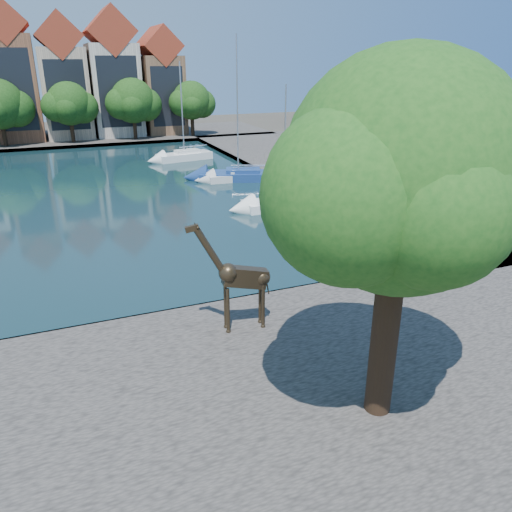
# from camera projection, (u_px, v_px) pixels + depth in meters

# --- Properties ---
(ground) EXTENTS (160.00, 160.00, 0.00)m
(ground) POSITION_uv_depth(u_px,v_px,m) (100.00, 332.00, 20.90)
(ground) COLOR #38332B
(ground) RESTS_ON ground
(water_basin) EXTENTS (38.00, 50.00, 0.08)m
(water_basin) POSITION_uv_depth(u_px,v_px,m) (69.00, 195.00, 41.54)
(water_basin) COLOR black
(water_basin) RESTS_ON ground
(near_quay) EXTENTS (50.00, 14.00, 0.50)m
(near_quay) POSITION_uv_depth(u_px,v_px,m) (124.00, 436.00, 14.78)
(near_quay) COLOR #554F4A
(near_quay) RESTS_ON ground
(far_quay) EXTENTS (60.00, 16.00, 0.50)m
(far_quay) POSITION_uv_depth(u_px,v_px,m) (56.00, 139.00, 69.00)
(far_quay) COLOR #554F4A
(far_quay) RESTS_ON ground
(right_quay) EXTENTS (14.00, 52.00, 0.50)m
(right_quay) POSITION_uv_depth(u_px,v_px,m) (331.00, 169.00, 50.22)
(right_quay) COLOR #554F4A
(right_quay) RESTS_ON ground
(plane_tree) EXTENTS (8.32, 6.40, 10.62)m
(plane_tree) POSITION_uv_depth(u_px,v_px,m) (405.00, 182.00, 12.98)
(plane_tree) COLOR #332114
(plane_tree) RESTS_ON near_quay
(townhouse_center) EXTENTS (5.44, 9.18, 16.93)m
(townhouse_center) POSITION_uv_depth(u_px,v_px,m) (14.00, 77.00, 64.59)
(townhouse_center) COLOR brown
(townhouse_center) RESTS_ON far_quay
(townhouse_east_inner) EXTENTS (5.94, 9.18, 15.79)m
(townhouse_east_inner) POSITION_uv_depth(u_px,v_px,m) (64.00, 82.00, 66.93)
(townhouse_east_inner) COLOR tan
(townhouse_east_inner) RESTS_ON far_quay
(townhouse_east_mid) EXTENTS (6.43, 9.18, 16.65)m
(townhouse_east_mid) POSITION_uv_depth(u_px,v_px,m) (113.00, 78.00, 69.07)
(townhouse_east_mid) COLOR beige
(townhouse_east_mid) RESTS_ON far_quay
(townhouse_east_end) EXTENTS (5.44, 9.18, 14.43)m
(townhouse_east_end) POSITION_uv_depth(u_px,v_px,m) (160.00, 85.00, 71.71)
(townhouse_east_end) COLOR brown
(townhouse_east_end) RESTS_ON far_quay
(far_tree_mid_west) EXTENTS (7.80, 6.00, 8.00)m
(far_tree_mid_west) POSITION_uv_depth(u_px,v_px,m) (0.00, 106.00, 60.34)
(far_tree_mid_west) COLOR #332114
(far_tree_mid_west) RESTS_ON far_quay
(far_tree_mid_east) EXTENTS (7.02, 5.40, 7.52)m
(far_tree_mid_east) POSITION_uv_depth(u_px,v_px,m) (70.00, 105.00, 63.19)
(far_tree_mid_east) COLOR #332114
(far_tree_mid_east) RESTS_ON far_quay
(far_tree_east) EXTENTS (7.54, 5.80, 7.84)m
(far_tree_east) POSITION_uv_depth(u_px,v_px,m) (133.00, 102.00, 65.96)
(far_tree_east) COLOR #332114
(far_tree_east) RESTS_ON far_quay
(far_tree_far_east) EXTENTS (6.76, 5.20, 7.36)m
(far_tree_far_east) POSITION_uv_depth(u_px,v_px,m) (192.00, 102.00, 68.82)
(far_tree_far_east) COLOR #332114
(far_tree_far_east) RESTS_ON far_quay
(giraffe_statue) EXTENTS (3.20, 0.68, 4.57)m
(giraffe_statue) POSITION_uv_depth(u_px,v_px,m) (239.00, 277.00, 19.40)
(giraffe_statue) COLOR #322719
(giraffe_statue) RESTS_ON near_quay
(sailboat_right_a) EXTENTS (6.20, 2.20, 8.92)m
(sailboat_right_a) POSITION_uv_depth(u_px,v_px,m) (284.00, 201.00, 37.88)
(sailboat_right_a) COLOR white
(sailboat_right_a) RESTS_ON water_basin
(sailboat_right_b) EXTENTS (7.57, 4.83, 12.55)m
(sailboat_right_b) POSITION_uv_depth(u_px,v_px,m) (238.00, 174.00, 46.43)
(sailboat_right_b) COLOR navy
(sailboat_right_b) RESTS_ON water_basin
(sailboat_right_c) EXTENTS (5.93, 2.43, 9.70)m
(sailboat_right_c) POSITION_uv_depth(u_px,v_px,m) (238.00, 175.00, 46.43)
(sailboat_right_c) COLOR silver
(sailboat_right_c) RESTS_ON water_basin
(sailboat_right_d) EXTENTS (6.33, 3.16, 10.32)m
(sailboat_right_d) POSITION_uv_depth(u_px,v_px,m) (184.00, 155.00, 55.55)
(sailboat_right_d) COLOR silver
(sailboat_right_d) RESTS_ON water_basin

